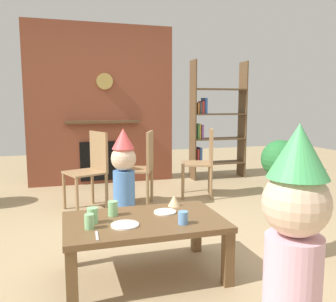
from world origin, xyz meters
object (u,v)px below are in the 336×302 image
Objects in this scene: paper_plate_rear at (125,225)px; paper_cup_center at (93,216)px; potted_plant_tall at (280,160)px; dining_chair_left at (92,166)px; child_by_the_chairs at (124,171)px; birthday_cake_slice at (174,201)px; bookshelf at (214,124)px; coffee_table at (144,227)px; paper_plate_front at (165,212)px; paper_cup_near_left at (89,221)px; dining_chair_right at (204,158)px; child_with_cone_hat at (294,237)px; paper_cup_far_left at (183,218)px; child_in_pink at (298,197)px; dining_chair_middle at (142,164)px; paper_cup_near_right at (113,208)px.

paper_cup_center is at bearing 150.37° from paper_plate_rear.
paper_plate_rear is 0.26× the size of potted_plant_tall.
dining_chair_left reaches higher than paper_cup_center.
potted_plant_tall is at bearing 109.43° from child_by_the_chairs.
paper_plate_rear is 0.21× the size of dining_chair_left.
child_by_the_chairs reaches higher than birthday_cake_slice.
birthday_cake_slice is at bearing -119.57° from bookshelf.
child_by_the_chairs reaches higher than coffee_table.
paper_plate_front is 0.20m from birthday_cake_slice.
paper_cup_near_left is 2.57m from dining_chair_right.
potted_plant_tall is at bearing 38.79° from paper_plate_rear.
dining_chair_left is 1.46m from dining_chair_right.
potted_plant_tall is (1.96, 3.00, -0.19)m from child_with_cone_hat.
bookshelf reaches higher than paper_cup_far_left.
paper_plate_front is 1.06m from child_in_pink.
potted_plant_tall reaches higher than paper_plate_front.
child_in_pink is 0.97× the size of child_by_the_chairs.
dining_chair_left is (-0.45, 1.94, 0.05)m from paper_cup_far_left.
paper_cup_near_left is 0.53× the size of paper_plate_rear.
bookshelf is 3.68m from paper_cup_center.
coffee_table is 1.79m from dining_chair_left.
birthday_cake_slice is at bearing 87.37° from dining_chair_left.
dining_chair_right is at bearing -175.46° from potted_plant_tall.
bookshelf is at bearing -99.86° from dining_chair_right.
dining_chair_middle is at bearing -140.05° from bookshelf.
paper_cup_center is (-2.19, -2.93, -0.41)m from bookshelf.
paper_cup_center is 0.54m from paper_plate_front.
paper_cup_near_right is at bearing 70.87° from dining_chair_right.
paper_cup_near_right is (-0.20, 0.14, 0.11)m from coffee_table.
paper_cup_far_left is at bearing -18.06° from paper_cup_center.
dining_chair_left is at bearing 84.94° from paper_cup_near_left.
paper_plate_front is 2.97m from potted_plant_tall.
paper_plate_front is at bearing -10.45° from child_with_cone_hat.
child_in_pink reaches higher than dining_chair_left.
dining_chair_right is (1.01, 2.08, 0.05)m from paper_cup_far_left.
child_by_the_chairs reaches higher than dining_chair_middle.
paper_cup_near_right is (-2.03, -2.81, -0.41)m from bookshelf.
paper_plate_front is at bearing 8.24° from child_by_the_chairs.
child_in_pink is (0.93, -0.30, 0.03)m from birthday_cake_slice.
paper_plate_rear is at bearing -123.10° from bookshelf.
bookshelf reaches higher than coffee_table.
birthday_cake_slice is (0.50, 0.11, -0.01)m from paper_cup_near_right.
paper_cup_far_left is at bearing -11.21° from paper_plate_rear.
paper_plate_front is 1.23m from child_by_the_chairs.
paper_cup_center is at bearing 88.75° from dining_chair_middle.
child_in_pink is (1.43, -0.19, 0.02)m from paper_cup_near_right.
child_in_pink reaches higher than dining_chair_right.
paper_cup_near_right is at bearing -145.02° from potted_plant_tall.
child_with_cone_hat is (0.70, -1.14, 0.13)m from paper_cup_near_right.
birthday_cake_slice is 1.09m from child_by_the_chairs.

